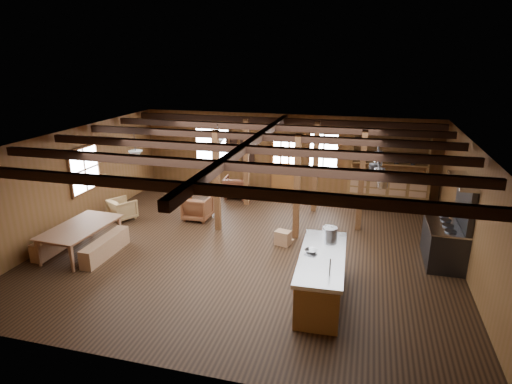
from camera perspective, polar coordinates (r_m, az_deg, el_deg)
room at (r=10.39m, az=-0.88°, el=-0.58°), size 10.04×9.04×2.84m
ceiling_joists at (r=10.22m, az=-0.65°, el=6.55°), size 9.80×8.82×0.18m
timber_posts at (r=12.22m, az=4.11°, el=2.24°), size 3.95×2.35×2.80m
back_door at (r=14.69m, az=3.82°, el=2.86°), size 1.02×0.08×2.15m
window_back_left at (r=15.22m, az=-5.81°, el=6.14°), size 1.32×0.06×1.32m
window_back_right at (r=14.35m, az=9.01°, el=5.27°), size 1.02×0.06×1.32m
window_left at (r=12.94m, az=-21.92°, el=2.78°), size 0.14×1.24×1.32m
notice_boards at (r=14.87m, az=-1.82°, el=6.08°), size 1.08×0.03×0.90m
back_counter at (r=14.31m, az=17.08°, el=0.50°), size 2.55×0.60×2.45m
pendant_lamps at (r=11.84m, az=-10.17°, el=5.73°), size 1.86×2.36×0.66m
pot_rack at (r=10.13m, az=16.00°, el=3.47°), size 0.38×3.00×0.40m
kitchen_island at (r=8.77m, az=8.68°, el=-11.09°), size 0.97×2.53×1.20m
step_stool at (r=11.08m, az=3.62°, el=-6.11°), size 0.48×0.40×0.38m
commercial_range at (r=10.97m, az=24.13°, el=-5.39°), size 0.85×1.65×2.04m
dining_table at (r=11.39m, az=-22.06°, el=-5.89°), size 1.22×2.07×0.71m
bench_wall at (r=11.89m, az=-24.92°, el=-5.97°), size 0.30×1.61×0.44m
bench_aisle at (r=11.10m, az=-19.43°, el=-6.93°), size 0.31×1.66×0.46m
armchair_a at (r=12.78m, az=-7.81°, el=-2.09°), size 0.77×0.79×0.71m
armchair_b at (r=14.60m, az=-2.66°, el=0.65°), size 0.83×0.85×0.72m
armchair_c at (r=13.28m, az=-17.38°, el=-2.18°), size 0.92×0.93×0.63m
counter_pot at (r=9.42m, az=9.80°, el=-5.23°), size 0.32×0.32×0.19m
bowl at (r=8.65m, az=7.34°, el=-7.79°), size 0.31×0.31×0.06m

